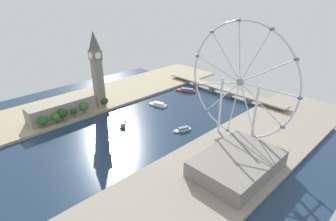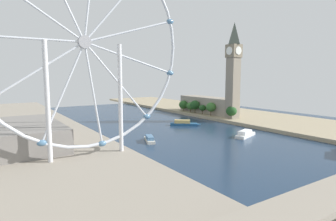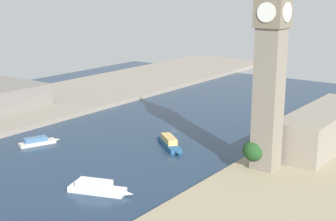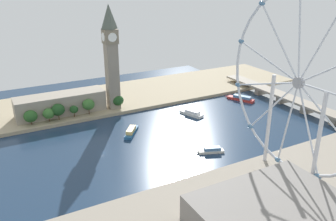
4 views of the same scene
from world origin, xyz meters
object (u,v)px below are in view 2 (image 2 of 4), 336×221
at_px(clock_tower, 233,69).
at_px(tour_boat_0, 246,134).
at_px(tour_boat_2, 149,139).
at_px(tour_boat_3, 184,123).
at_px(ferris_wheel, 84,44).
at_px(parliament_block, 208,105).
at_px(riverside_hall, 13,135).

bearing_deg(clock_tower, tour_boat_0, 52.18).
height_order(tour_boat_2, tour_boat_3, tour_boat_3).
height_order(ferris_wheel, tour_boat_2, ferris_wheel).
relative_size(clock_tower, tour_boat_2, 4.36).
xyz_separation_m(clock_tower, parliament_block, (-8.81, -47.25, -40.15)).
distance_m(parliament_block, tour_boat_0, 118.77).
distance_m(ferris_wheel, tour_boat_2, 81.94).
distance_m(parliament_block, ferris_wheel, 206.94).
bearing_deg(tour_boat_2, parliament_block, -36.38).
relative_size(parliament_block, ferris_wheel, 0.68).
bearing_deg(riverside_hall, tour_boat_3, -173.34).
height_order(ferris_wheel, tour_boat_3, ferris_wheel).
bearing_deg(clock_tower, riverside_hall, 3.00).
bearing_deg(riverside_hall, clock_tower, -177.00).
bearing_deg(parliament_block, clock_tower, 79.44).
height_order(parliament_block, tour_boat_0, parliament_block).
xyz_separation_m(clock_tower, riverside_hall, (196.13, 10.27, -42.26)).
height_order(tour_boat_0, tour_boat_2, tour_boat_0).
bearing_deg(tour_boat_0, ferris_wheel, 158.46).
distance_m(tour_boat_2, tour_boat_3, 69.19).
bearing_deg(clock_tower, tour_boat_3, -6.20).
bearing_deg(clock_tower, tour_boat_2, 15.68).
bearing_deg(tour_boat_3, tour_boat_0, -42.77).
xyz_separation_m(riverside_hall, tour_boat_2, (-82.27, 21.70, -8.27)).
distance_m(clock_tower, tour_boat_0, 89.05).
bearing_deg(tour_boat_0, parliament_block, 43.08).
relative_size(tour_boat_0, tour_boat_3, 1.08).
bearing_deg(clock_tower, parliament_block, -100.56).
height_order(parliament_block, tour_boat_3, parliament_block).
xyz_separation_m(tour_boat_0, tour_boat_2, (68.77, -26.13, -0.33)).
xyz_separation_m(ferris_wheel, tour_boat_0, (-119.15, 3.59, -60.24)).
distance_m(clock_tower, riverside_hall, 200.90).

